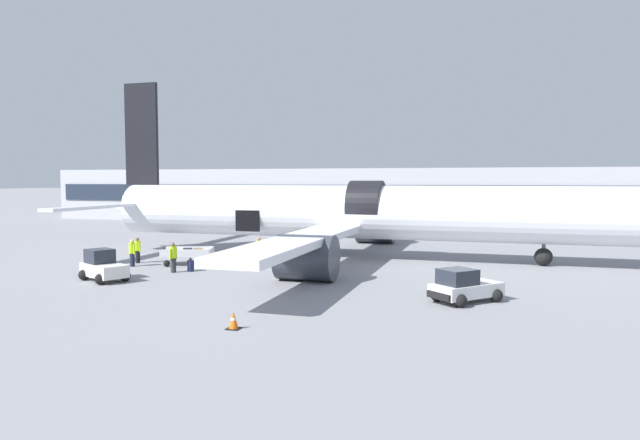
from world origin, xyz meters
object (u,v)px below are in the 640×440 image
Objects in this scene: baggage_tug_lead at (103,267)px; ground_crew_driver at (173,257)px; suitcase_on_tarmac_upright at (191,266)px; ground_crew_loader_a at (259,250)px; baggage_cart_loading at (189,256)px; ground_crew_supervisor at (138,250)px; ground_crew_loader_b at (132,252)px; baggage_tug_mid at (464,287)px; airplane at (359,214)px.

ground_crew_driver reaches higher than baggage_tug_lead.
ground_crew_loader_a is at bearing 50.95° from suitcase_on_tarmac_upright.
baggage_cart_loading is at bearing -165.14° from ground_crew_loader_a.
ground_crew_supervisor is (-3.40, -0.35, 0.30)m from baggage_cart_loading.
ground_crew_loader_a is 5.29m from ground_crew_driver.
ground_crew_loader_b is 1.03× the size of ground_crew_supervisor.
baggage_tug_mid is 16.20m from ground_crew_driver.
airplane reaches higher than ground_crew_driver.
ground_crew_driver reaches higher than ground_crew_loader_b.
ground_crew_loader_b is 3.74m from ground_crew_driver.
airplane is 11.52m from suitcase_on_tarmac_upright.
airplane is 12.47× the size of baggage_tug_lead.
baggage_tug_lead is 4.10× the size of suitcase_on_tarmac_upright.
baggage_tug_lead reaches higher than baggage_tug_mid.
suitcase_on_tarmac_upright is (1.38, -2.29, -0.21)m from baggage_cart_loading.
ground_crew_driver is 1.06× the size of ground_crew_supervisor.
ground_crew_loader_b is 4.33m from suitcase_on_tarmac_upright.
baggage_tug_lead is at bearing -71.37° from ground_crew_supervisor.
baggage_tug_mid is at bearing -30.11° from ground_crew_loader_a.
ground_crew_loader_a is at bearing -137.74° from airplane.
ground_crew_loader_a is 7.52m from ground_crew_loader_b.
ground_crew_loader_a is at bearing 21.51° from ground_crew_loader_b.
baggage_tug_mid is 17.62m from baggage_cart_loading.
baggage_cart_loading is 3.34m from ground_crew_loader_b.
ground_crew_loader_b is at bearing -149.93° from baggage_cart_loading.
airplane reaches higher than ground_crew_loader_a.
baggage_cart_loading is at bearing 159.74° from baggage_tug_mid.
ground_crew_loader_a reaches higher than suitcase_on_tarmac_upright.
ground_crew_loader_b is at bearing -148.57° from airplane.
baggage_tug_mid is 14.35m from ground_crew_loader_a.
suitcase_on_tarmac_upright is at bearing -134.38° from airplane.
baggage_tug_lead is 6.34m from baggage_cart_loading.
baggage_tug_lead is at bearing -122.56° from ground_crew_driver.
baggage_tug_lead is 4.82m from suitcase_on_tarmac_upright.
ground_crew_driver is at bearing -19.29° from ground_crew_loader_b.
ground_crew_driver reaches higher than suitcase_on_tarmac_upright.
suitcase_on_tarmac_upright is at bearing 165.87° from baggage_tug_mid.
baggage_tug_lead is 4.74m from ground_crew_loader_b.
baggage_tug_mid is 15.63m from suitcase_on_tarmac_upright.
ground_crew_driver is at bearing -134.82° from airplane.
ground_crew_supervisor is (-7.53, -1.44, -0.06)m from ground_crew_loader_a.
baggage_tug_lead is 3.89m from ground_crew_driver.
baggage_cart_loading is 3.43m from ground_crew_supervisor.
airplane is at bearing 25.71° from ground_crew_supervisor.
ground_crew_loader_b reaches higher than baggage_tug_mid.
ground_crew_driver is (0.65, -2.90, 0.35)m from baggage_cart_loading.
airplane is 16.15m from baggage_tug_lead.
ground_crew_driver reaches higher than baggage_tug_mid.
baggage_cart_loading is at bearing 30.07° from ground_crew_loader_b.
baggage_tug_lead is at bearing -127.44° from ground_crew_loader_a.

